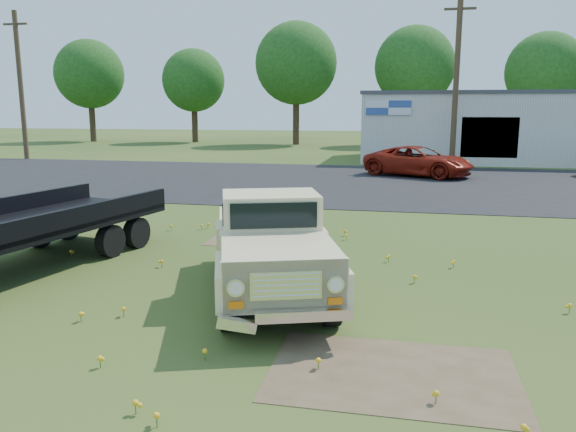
# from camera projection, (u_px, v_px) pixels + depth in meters

# --- Properties ---
(ground) EXTENTS (140.00, 140.00, 0.00)m
(ground) POSITION_uv_depth(u_px,v_px,m) (312.00, 290.00, 10.03)
(ground) COLOR #294616
(ground) RESTS_ON ground
(asphalt_lot) EXTENTS (90.00, 14.00, 0.02)m
(asphalt_lot) POSITION_uv_depth(u_px,v_px,m) (368.00, 182.00, 24.45)
(asphalt_lot) COLOR black
(asphalt_lot) RESTS_ON ground
(dirt_patch_a) EXTENTS (3.00, 2.00, 0.01)m
(dirt_patch_a) POSITION_uv_depth(u_px,v_px,m) (393.00, 374.00, 6.85)
(dirt_patch_a) COLOR brown
(dirt_patch_a) RESTS_ON ground
(dirt_patch_b) EXTENTS (2.20, 1.60, 0.01)m
(dirt_patch_b) POSITION_uv_depth(u_px,v_px,m) (255.00, 240.00, 13.80)
(dirt_patch_b) COLOR brown
(dirt_patch_b) RESTS_ON ground
(commercial_building) EXTENTS (14.20, 8.20, 4.15)m
(commercial_building) POSITION_uv_depth(u_px,v_px,m) (481.00, 126.00, 34.36)
(commercial_building) COLOR #B9B8B4
(commercial_building) RESTS_ON ground
(utility_pole_west) EXTENTS (1.60, 0.30, 9.00)m
(utility_pole_west) POSITION_uv_depth(u_px,v_px,m) (21.00, 85.00, 34.73)
(utility_pole_west) COLOR #3F301D
(utility_pole_west) RESTS_ON ground
(utility_pole_mid) EXTENTS (1.60, 0.30, 9.00)m
(utility_pole_mid) POSITION_uv_depth(u_px,v_px,m) (456.00, 81.00, 29.49)
(utility_pole_mid) COLOR #3F301D
(utility_pole_mid) RESTS_ON ground
(treeline_a) EXTENTS (6.40, 6.40, 9.52)m
(treeline_a) POSITION_uv_depth(u_px,v_px,m) (89.00, 74.00, 52.91)
(treeline_a) COLOR #3A291A
(treeline_a) RESTS_ON ground
(treeline_b) EXTENTS (5.76, 5.76, 8.57)m
(treeline_b) POSITION_uv_depth(u_px,v_px,m) (193.00, 81.00, 51.98)
(treeline_b) COLOR #3A291A
(treeline_b) RESTS_ON ground
(treeline_c) EXTENTS (7.04, 7.04, 10.47)m
(treeline_c) POSITION_uv_depth(u_px,v_px,m) (296.00, 64.00, 48.28)
(treeline_c) COLOR #3A291A
(treeline_c) RESTS_ON ground
(treeline_d) EXTENTS (6.72, 6.72, 10.00)m
(treeline_d) POSITION_uv_depth(u_px,v_px,m) (415.00, 66.00, 47.29)
(treeline_d) COLOR #3A291A
(treeline_d) RESTS_ON ground
(treeline_e) EXTENTS (6.08, 6.08, 9.04)m
(treeline_e) POSITION_uv_depth(u_px,v_px,m) (545.00, 72.00, 43.95)
(treeline_e) COLOR #3A291A
(treeline_e) RESTS_ON ground
(vintage_pickup_truck) EXTENTS (3.40, 5.30, 1.79)m
(vintage_pickup_truck) POSITION_uv_depth(u_px,v_px,m) (271.00, 244.00, 9.64)
(vintage_pickup_truck) COLOR beige
(vintage_pickup_truck) RESTS_ON ground
(flatbed_trailer) EXTENTS (3.89, 7.69, 2.00)m
(flatbed_trailer) POSITION_uv_depth(u_px,v_px,m) (12.00, 221.00, 11.07)
(flatbed_trailer) COLOR black
(flatbed_trailer) RESTS_ON ground
(red_pickup) EXTENTS (5.55, 4.14, 1.40)m
(red_pickup) POSITION_uv_depth(u_px,v_px,m) (419.00, 162.00, 26.47)
(red_pickup) COLOR maroon
(red_pickup) RESTS_ON ground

